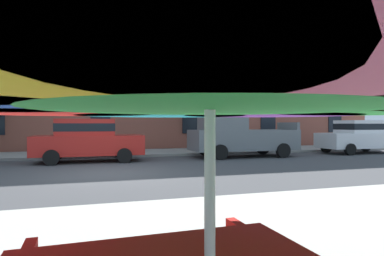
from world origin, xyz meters
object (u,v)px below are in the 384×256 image
object	(u,v)px
street_tree_middle	(204,82)
patio_umbrella	(210,62)
sedan_white	(359,136)
pickup_gray	(239,136)
sedan_red	(88,139)

from	to	relation	value
street_tree_middle	patio_umbrella	xyz separation A→B (m)	(-5.57, -16.09, -2.09)
sedan_white	pickup_gray	bearing A→B (deg)	180.00
street_tree_middle	patio_umbrella	world-z (taller)	street_tree_middle
sedan_red	patio_umbrella	xyz separation A→B (m)	(0.72, -12.70, 0.93)
sedan_red	pickup_gray	xyz separation A→B (m)	(6.89, 0.00, 0.08)
pickup_gray	street_tree_middle	xyz separation A→B (m)	(-0.60, 3.39, 2.94)
sedan_red	pickup_gray	world-z (taller)	pickup_gray
sedan_red	sedan_white	distance (m)	14.04
sedan_white	street_tree_middle	bearing A→B (deg)	156.35
sedan_white	sedan_red	bearing A→B (deg)	180.00
sedan_red	sedan_white	world-z (taller)	same
street_tree_middle	sedan_white	bearing A→B (deg)	-23.65
sedan_white	patio_umbrella	world-z (taller)	patio_umbrella
pickup_gray	patio_umbrella	distance (m)	14.15
pickup_gray	patio_umbrella	xyz separation A→B (m)	(-6.17, -12.70, 0.85)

